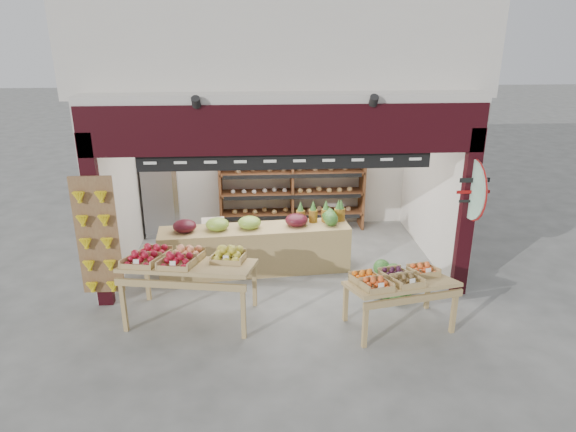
# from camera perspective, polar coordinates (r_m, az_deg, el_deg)

# --- Properties ---
(ground) EXTENTS (60.00, 60.00, 0.00)m
(ground) POSITION_cam_1_polar(r_m,az_deg,el_deg) (9.08, -0.65, -5.81)
(ground) COLOR #61625D
(ground) RESTS_ON ground
(shop_structure) EXTENTS (6.36, 5.12, 5.40)m
(shop_structure) POSITION_cam_1_polar(r_m,az_deg,el_deg) (9.77, -1.28, 19.83)
(shop_structure) COLOR beige
(shop_structure) RESTS_ON ground
(banana_board) EXTENTS (0.60, 0.15, 1.80)m
(banana_board) POSITION_cam_1_polar(r_m,az_deg,el_deg) (7.89, -20.45, -2.44)
(banana_board) COLOR olive
(banana_board) RESTS_ON ground
(gift_sign) EXTENTS (0.04, 0.93, 0.92)m
(gift_sign) POSITION_cam_1_polar(r_m,az_deg,el_deg) (8.00, 19.85, 2.79)
(gift_sign) COLOR #B1DEC7
(gift_sign) RESTS_ON ground
(back_shelving) EXTENTS (2.98, 0.49, 1.84)m
(back_shelving) POSITION_cam_1_polar(r_m,az_deg,el_deg) (10.50, 0.45, 4.51)
(back_shelving) COLOR brown
(back_shelving) RESTS_ON ground
(refrigerator) EXTENTS (0.77, 0.77, 1.77)m
(refrigerator) POSITION_cam_1_polar(r_m,az_deg,el_deg) (10.65, -13.96, 2.69)
(refrigerator) COLOR #ABADB1
(refrigerator) RESTS_ON ground
(cardboard_stack) EXTENTS (1.04, 0.76, 0.72)m
(cardboard_stack) POSITION_cam_1_polar(r_m,az_deg,el_deg) (9.55, -7.00, -2.86)
(cardboard_stack) COLOR silver
(cardboard_stack) RESTS_ON ground
(mid_counter) EXTENTS (3.26, 0.90, 1.02)m
(mid_counter) POSITION_cam_1_polar(r_m,az_deg,el_deg) (8.82, -3.67, -3.50)
(mid_counter) COLOR tan
(mid_counter) RESTS_ON ground
(display_table_left) EXTENTS (1.93, 1.28, 1.12)m
(display_table_left) POSITION_cam_1_polar(r_m,az_deg,el_deg) (7.41, -11.70, -4.98)
(display_table_left) COLOR tan
(display_table_left) RESTS_ON ground
(display_table_right) EXTENTS (1.57, 1.08, 0.93)m
(display_table_right) POSITION_cam_1_polar(r_m,az_deg,el_deg) (7.25, 11.93, -7.07)
(display_table_right) COLOR tan
(display_table_right) RESTS_ON ground
(watermelon_pile) EXTENTS (0.71, 0.68, 0.52)m
(watermelon_pile) POSITION_cam_1_polar(r_m,az_deg,el_deg) (8.33, 11.41, -7.31)
(watermelon_pile) COLOR #1A4517
(watermelon_pile) RESTS_ON ground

